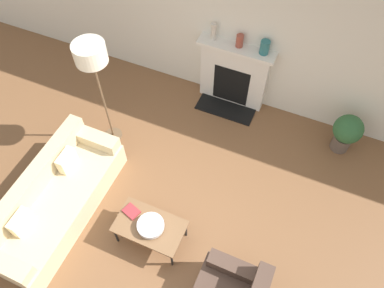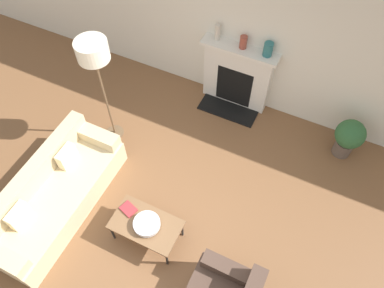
# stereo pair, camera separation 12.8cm
# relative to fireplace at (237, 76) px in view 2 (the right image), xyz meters

# --- Properties ---
(ground_plane) EXTENTS (18.00, 18.00, 0.00)m
(ground_plane) POSITION_rel_fireplace_xyz_m (-0.03, -2.99, -0.58)
(ground_plane) COLOR brown
(wall_back) EXTENTS (18.00, 0.06, 2.90)m
(wall_back) POSITION_rel_fireplace_xyz_m (-0.03, 0.14, 0.87)
(wall_back) COLOR silver
(wall_back) RESTS_ON ground_plane
(fireplace) EXTENTS (1.24, 0.59, 1.18)m
(fireplace) POSITION_rel_fireplace_xyz_m (0.00, 0.00, 0.00)
(fireplace) COLOR silver
(fireplace) RESTS_ON ground_plane
(couch) EXTENTS (0.84, 2.24, 0.75)m
(couch) POSITION_rel_fireplace_xyz_m (-1.52, -3.00, -0.29)
(couch) COLOR #CCB78E
(couch) RESTS_ON ground_plane
(coffee_table) EXTENTS (0.91, 0.53, 0.42)m
(coffee_table) POSITION_rel_fireplace_xyz_m (-0.11, -2.86, -0.20)
(coffee_table) COLOR brown
(coffee_table) RESTS_ON ground_plane
(bowl) EXTENTS (0.35, 0.35, 0.09)m
(bowl) POSITION_rel_fireplace_xyz_m (-0.08, -2.87, -0.11)
(bowl) COLOR silver
(bowl) RESTS_ON coffee_table
(book) EXTENTS (0.25, 0.21, 0.02)m
(book) POSITION_rel_fireplace_xyz_m (-0.42, -2.78, -0.15)
(book) COLOR #9E2D33
(book) RESTS_ON coffee_table
(floor_lamp) EXTENTS (0.43, 0.43, 1.90)m
(floor_lamp) POSITION_rel_fireplace_xyz_m (-1.50, -1.54, 1.08)
(floor_lamp) COLOR brown
(floor_lamp) RESTS_ON ground_plane
(mantel_vase_left) EXTENTS (0.08, 0.08, 0.27)m
(mantel_vase_left) POSITION_rel_fireplace_xyz_m (-0.40, 0.01, 0.74)
(mantel_vase_left) COLOR beige
(mantel_vase_left) RESTS_ON fireplace
(mantel_vase_center_left) EXTENTS (0.11, 0.11, 0.20)m
(mantel_vase_center_left) POSITION_rel_fireplace_xyz_m (0.03, 0.01, 0.71)
(mantel_vase_center_left) COLOR brown
(mantel_vase_center_left) RESTS_ON fireplace
(mantel_vase_center_right) EXTENTS (0.14, 0.14, 0.22)m
(mantel_vase_center_right) POSITION_rel_fireplace_xyz_m (0.42, 0.01, 0.72)
(mantel_vase_center_right) COLOR #28666B
(mantel_vase_center_right) RESTS_ON fireplace
(potted_plant) EXTENTS (0.45, 0.45, 0.70)m
(potted_plant) POSITION_rel_fireplace_xyz_m (1.96, -0.29, -0.17)
(potted_plant) COLOR brown
(potted_plant) RESTS_ON ground_plane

